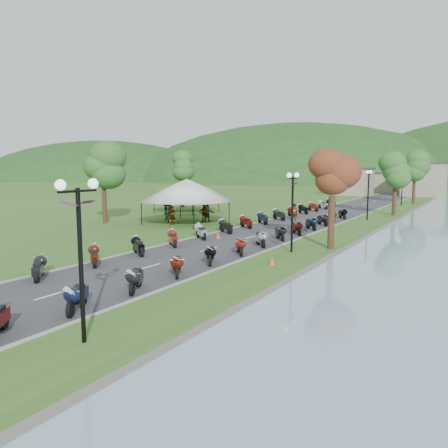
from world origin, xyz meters
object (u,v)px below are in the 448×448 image
Objects in this scene: streetlamp_near at (81,264)px; pedestrian_c at (165,220)px; pedestrian_b at (170,222)px; vendor_tent_main at (186,203)px; pedestrian_a at (172,225)px.

streetlamp_near is 31.98m from pedestrian_c.
vendor_tent_main is at bearing 164.48° from pedestrian_b.
vendor_tent_main is 2.64m from pedestrian_a.
pedestrian_a is at bearing 111.10° from pedestrian_b.
streetlamp_near is 0.83× the size of vendor_tent_main.
streetlamp_near reaches higher than vendor_tent_main.
pedestrian_a is (-14.80, 23.33, -2.50)m from streetlamp_near.
pedestrian_b reaches higher than pedestrian_c.
vendor_tent_main is 4.34m from pedestrian_c.
pedestrian_b is at bearing 12.65° from pedestrian_c.
vendor_tent_main is at bearing 34.41° from pedestrian_c.
pedestrian_a is 0.98× the size of pedestrian_c.
pedestrian_c reaches higher than pedestrian_a.
pedestrian_a is 4.38m from pedestrian_c.
streetlamp_near reaches higher than pedestrian_b.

